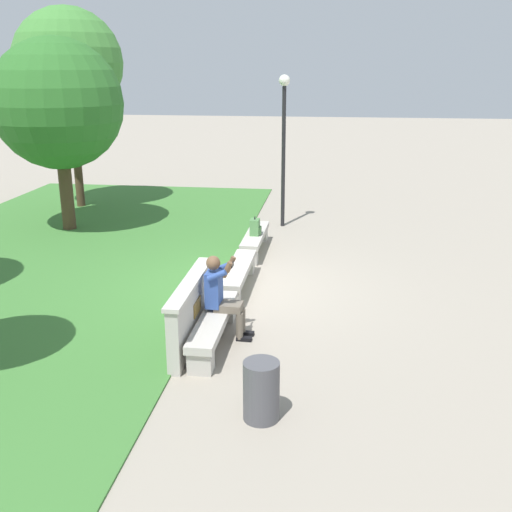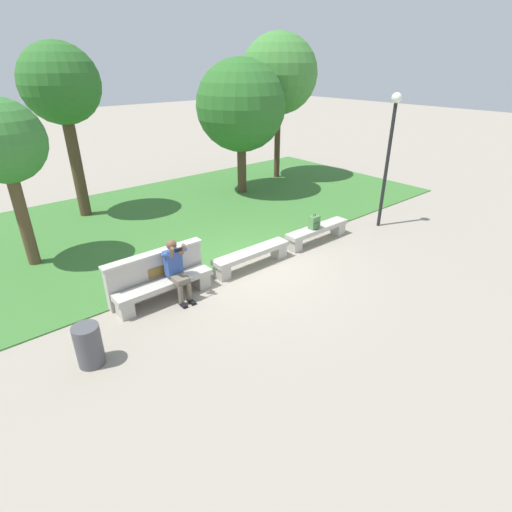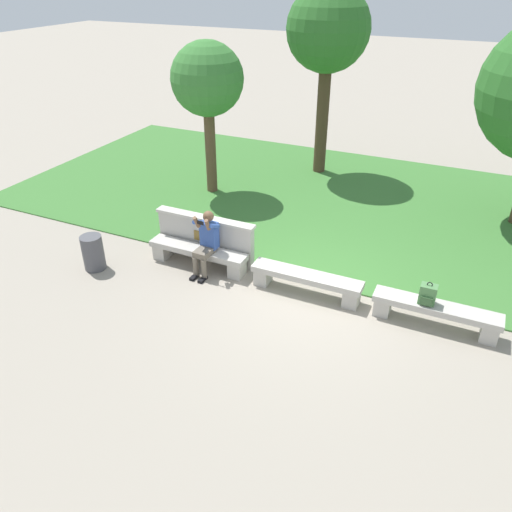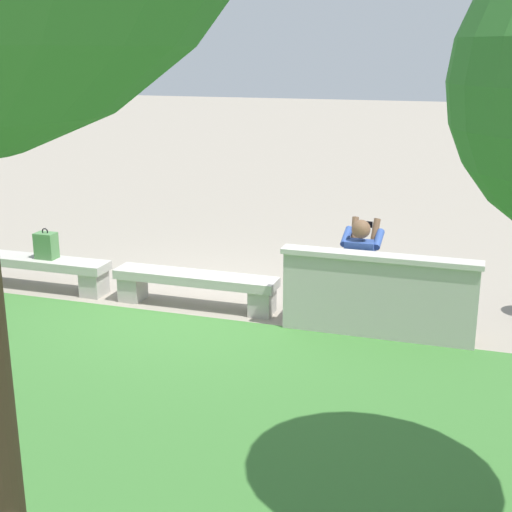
% 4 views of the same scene
% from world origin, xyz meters
% --- Properties ---
extents(ground_plane, '(80.00, 80.00, 0.00)m').
position_xyz_m(ground_plane, '(0.00, 0.00, 0.00)').
color(ground_plane, gray).
extents(grass_strip, '(18.95, 8.00, 0.03)m').
position_xyz_m(grass_strip, '(0.00, 4.38, 0.01)').
color(grass_strip, '#3D7533').
rests_on(grass_strip, ground).
extents(bench_main, '(2.17, 0.40, 0.45)m').
position_xyz_m(bench_main, '(-2.39, 0.00, 0.31)').
color(bench_main, '#B7B2A8').
rests_on(bench_main, ground).
extents(bench_near, '(2.17, 0.40, 0.45)m').
position_xyz_m(bench_near, '(-0.00, 0.00, 0.31)').
color(bench_near, '#B7B2A8').
rests_on(bench_near, ground).
extents(bench_mid, '(2.17, 0.40, 0.45)m').
position_xyz_m(bench_mid, '(2.39, 0.00, 0.31)').
color(bench_mid, '#B7B2A8').
rests_on(bench_mid, ground).
extents(backrest_wall_with_plaque, '(2.25, 0.24, 1.01)m').
position_xyz_m(backrest_wall_with_plaque, '(-2.39, 0.34, 0.52)').
color(backrest_wall_with_plaque, '#B7B2A8').
rests_on(backrest_wall_with_plaque, ground).
extents(person_photographer, '(0.48, 0.73, 1.32)m').
position_xyz_m(person_photographer, '(-2.12, -0.08, 0.74)').
color(person_photographer, black).
rests_on(person_photographer, ground).
extents(backpack, '(0.28, 0.24, 0.43)m').
position_xyz_m(backpack, '(2.21, -0.03, 0.63)').
color(backpack, '#4C7F47').
rests_on(backpack, bench_mid).
extents(tree_left_background, '(2.28, 2.28, 5.16)m').
position_xyz_m(tree_left_background, '(-1.87, 6.37, 3.94)').
color(tree_left_background, '#4C3826').
rests_on(tree_left_background, ground).
extents(tree_right_background, '(1.86, 1.86, 3.96)m').
position_xyz_m(tree_right_background, '(-4.09, 3.65, 2.98)').
color(tree_right_background, brown).
rests_on(tree_right_background, ground).
extents(trash_bin, '(0.44, 0.44, 0.75)m').
position_xyz_m(trash_bin, '(-4.32, -0.97, 0.38)').
color(trash_bin, '#4C4C51').
rests_on(trash_bin, ground).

